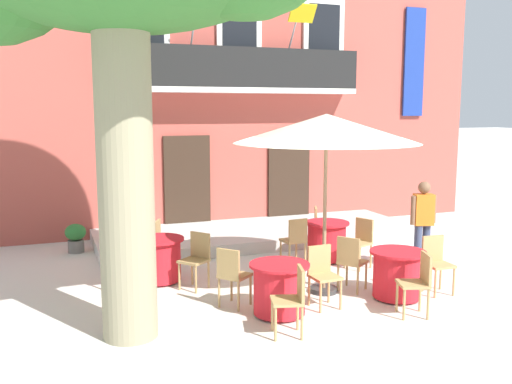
# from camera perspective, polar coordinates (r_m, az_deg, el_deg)

# --- Properties ---
(ground_plane) EXTENTS (120.00, 120.00, 0.00)m
(ground_plane) POSITION_cam_1_polar(r_m,az_deg,el_deg) (9.45, 6.03, -9.77)
(ground_plane) COLOR silver
(building_facade) EXTENTS (13.00, 5.09, 7.50)m
(building_facade) POSITION_cam_1_polar(r_m,az_deg,el_deg) (15.67, -4.11, 11.36)
(building_facade) COLOR #B24C42
(building_facade) RESTS_ON ground
(entrance_step_platform) EXTENTS (7.10, 2.50, 0.25)m
(entrance_step_platform) POSITION_cam_1_polar(r_m,az_deg,el_deg) (12.89, 0.13, -4.20)
(entrance_step_platform) COLOR silver
(entrance_step_platform) RESTS_ON ground
(cafe_table_near_tree) EXTENTS (0.86, 0.86, 0.76)m
(cafe_table_near_tree) POSITION_cam_1_polar(r_m,az_deg,el_deg) (8.24, 2.35, -9.61)
(cafe_table_near_tree) COLOR red
(cafe_table_near_tree) RESTS_ON ground
(cafe_chair_near_tree_0) EXTENTS (0.56, 0.56, 0.91)m
(cafe_chair_near_tree_0) POSITION_cam_1_polar(r_m,az_deg,el_deg) (8.50, -2.41, -8.08)
(cafe_chair_near_tree_0) COLOR tan
(cafe_chair_near_tree_0) RESTS_ON ground
(cafe_chair_near_tree_1) EXTENTS (0.49, 0.49, 0.91)m
(cafe_chair_near_tree_1) POSITION_cam_1_polar(r_m,az_deg,el_deg) (7.51, 3.70, -10.36)
(cafe_chair_near_tree_1) COLOR tan
(cafe_chair_near_tree_1) RESTS_ON ground
(cafe_chair_near_tree_2) EXTENTS (0.42, 0.42, 0.91)m
(cafe_chair_near_tree_2) POSITION_cam_1_polar(r_m,az_deg,el_deg) (8.61, 6.66, -7.92)
(cafe_chair_near_tree_2) COLOR tan
(cafe_chair_near_tree_2) RESTS_ON ground
(cafe_table_middle) EXTENTS (0.86, 0.86, 0.76)m
(cafe_table_middle) POSITION_cam_1_polar(r_m,az_deg,el_deg) (9.89, -9.67, -6.64)
(cafe_table_middle) COLOR red
(cafe_table_middle) RESTS_ON ground
(cafe_chair_middle_0) EXTENTS (0.56, 0.56, 0.91)m
(cafe_chair_middle_0) POSITION_cam_1_polar(r_m,az_deg,el_deg) (9.45, -5.96, -6.42)
(cafe_chair_middle_0) COLOR tan
(cafe_chair_middle_0) RESTS_ON ground
(cafe_chair_middle_1) EXTENTS (0.52, 0.52, 0.91)m
(cafe_chair_middle_1) POSITION_cam_1_polar(r_m,az_deg,el_deg) (10.59, -9.24, -4.86)
(cafe_chair_middle_1) COLOR tan
(cafe_chair_middle_1) RESTS_ON ground
(cafe_chair_middle_2) EXTENTS (0.41, 0.41, 0.91)m
(cafe_chair_middle_2) POSITION_cam_1_polar(r_m,az_deg,el_deg) (9.66, -13.97, -6.29)
(cafe_chair_middle_2) COLOR tan
(cafe_chair_middle_2) RESTS_ON ground
(cafe_table_front) EXTENTS (0.86, 0.86, 0.76)m
(cafe_table_front) POSITION_cam_1_polar(r_m,az_deg,el_deg) (9.18, 13.93, -7.95)
(cafe_table_front) COLOR red
(cafe_table_front) RESTS_ON ground
(cafe_chair_front_0) EXTENTS (0.56, 0.56, 0.91)m
(cafe_chair_front_0) POSITION_cam_1_polar(r_m,az_deg,el_deg) (9.34, 9.44, -6.67)
(cafe_chair_front_0) COLOR tan
(cafe_chair_front_0) RESTS_ON ground
(cafe_chair_front_1) EXTENTS (0.50, 0.50, 0.91)m
(cafe_chair_front_1) POSITION_cam_1_polar(r_m,az_deg,el_deg) (8.48, 15.92, -8.44)
(cafe_chair_front_1) COLOR tan
(cafe_chair_front_1) RESTS_ON ground
(cafe_chair_front_2) EXTENTS (0.42, 0.42, 0.91)m
(cafe_chair_front_2) POSITION_cam_1_polar(r_m,az_deg,el_deg) (9.62, 17.54, -6.51)
(cafe_chair_front_2) COLOR tan
(cafe_chair_front_2) RESTS_ON ground
(cafe_table_far_side) EXTENTS (0.86, 0.86, 0.76)m
(cafe_table_far_side) POSITION_cam_1_polar(r_m,az_deg,el_deg) (11.18, 7.07, -4.83)
(cafe_table_far_side) COLOR red
(cafe_table_far_side) RESTS_ON ground
(cafe_chair_far_side_0) EXTENTS (0.53, 0.53, 0.91)m
(cafe_chair_far_side_0) POSITION_cam_1_polar(r_m,az_deg,el_deg) (11.87, 6.47, -3.36)
(cafe_chair_far_side_0) COLOR tan
(cafe_chair_far_side_0) RESTS_ON ground
(cafe_chair_far_side_1) EXTENTS (0.44, 0.44, 0.91)m
(cafe_chair_far_side_1) POSITION_cam_1_polar(r_m,az_deg,el_deg) (10.70, 3.93, -4.63)
(cafe_chair_far_side_1) COLOR tan
(cafe_chair_far_side_1) RESTS_ON ground
(cafe_chair_far_side_2) EXTENTS (0.52, 0.52, 0.91)m
(cafe_chair_far_side_2) POSITION_cam_1_polar(r_m,az_deg,el_deg) (10.75, 10.42, -4.69)
(cafe_chair_far_side_2) COLOR tan
(cafe_chair_far_side_2) RESTS_ON ground
(cafe_umbrella) EXTENTS (2.90, 2.90, 2.85)m
(cafe_umbrella) POSITION_cam_1_polar(r_m,az_deg,el_deg) (8.92, 7.04, 6.23)
(cafe_umbrella) COLOR #997A56
(cafe_umbrella) RESTS_ON ground
(ground_planter_left) EXTENTS (0.42, 0.42, 0.59)m
(ground_planter_left) POSITION_cam_1_polar(r_m,az_deg,el_deg) (12.27, -17.58, -4.26)
(ground_planter_left) COLOR slate
(ground_planter_left) RESTS_ON ground
(pedestrian_near_entrance) EXTENTS (0.53, 0.31, 1.64)m
(pedestrian_near_entrance) POSITION_cam_1_polar(r_m,az_deg,el_deg) (10.71, 16.34, -2.77)
(pedestrian_near_entrance) COLOR #384260
(pedestrian_near_entrance) RESTS_ON ground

